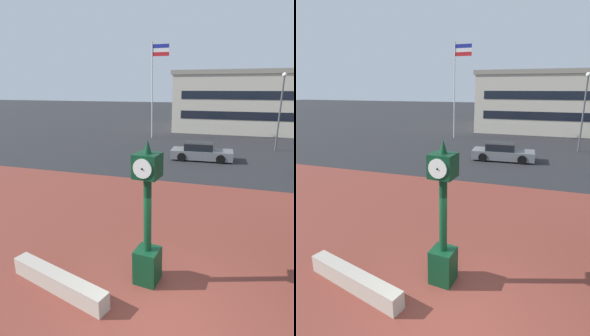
{
  "view_description": "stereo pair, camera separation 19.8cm",
  "coord_description": "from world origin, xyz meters",
  "views": [
    {
      "loc": [
        1.23,
        -5.23,
        5.18
      ],
      "look_at": [
        -0.77,
        1.47,
        3.18
      ],
      "focal_mm": 30.07,
      "sensor_mm": 36.0,
      "label": 1
    },
    {
      "loc": [
        1.42,
        -5.17,
        5.18
      ],
      "look_at": [
        -0.77,
        1.47,
        3.18
      ],
      "focal_mm": 30.07,
      "sensor_mm": 36.0,
      "label": 2
    }
  ],
  "objects": [
    {
      "name": "street_lamp_post",
      "position": [
        4.99,
        20.4,
        3.91
      ],
      "size": [
        0.36,
        0.36,
        6.36
      ],
      "color": "#4C4C51",
      "rests_on": "ground"
    },
    {
      "name": "car_street_near",
      "position": [
        -0.76,
        15.46,
        0.57
      ],
      "size": [
        4.52,
        1.98,
        1.28
      ],
      "rotation": [
        0.0,
        0.0,
        4.75
      ],
      "color": "slate",
      "rests_on": "ground"
    },
    {
      "name": "flagpole_primary",
      "position": [
        -6.65,
        23.68,
        5.77
      ],
      "size": [
        1.78,
        0.14,
        9.59
      ],
      "color": "silver",
      "rests_on": "ground"
    },
    {
      "name": "ground_plane",
      "position": [
        0.0,
        0.0,
        0.0
      ],
      "size": [
        200.0,
        200.0,
        0.0
      ],
      "primitive_type": "plane",
      "color": "#262628"
    },
    {
      "name": "plaza_brick_paving",
      "position": [
        0.0,
        2.89,
        0.0
      ],
      "size": [
        44.0,
        13.78,
        0.01
      ],
      "primitive_type": "cube",
      "color": "brown",
      "rests_on": "ground"
    },
    {
      "name": "civic_building",
      "position": [
        5.13,
        33.74,
        3.57
      ],
      "size": [
        21.84,
        12.18,
        7.12
      ],
      "color": "beige",
      "rests_on": "ground"
    },
    {
      "name": "street_clock",
      "position": [
        -0.67,
        1.17,
        1.69
      ],
      "size": [
        0.7,
        0.73,
        3.99
      ],
      "rotation": [
        0.0,
        0.0,
        -0.11
      ],
      "color": "#0C381E",
      "rests_on": "ground"
    },
    {
      "name": "planter_wall",
      "position": [
        -2.82,
        0.14,
        0.25
      ],
      "size": [
        3.19,
        1.25,
        0.5
      ],
      "primitive_type": "cube",
      "rotation": [
        0.0,
        0.0,
        -0.28
      ],
      "color": "#ADA393",
      "rests_on": "ground"
    }
  ]
}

